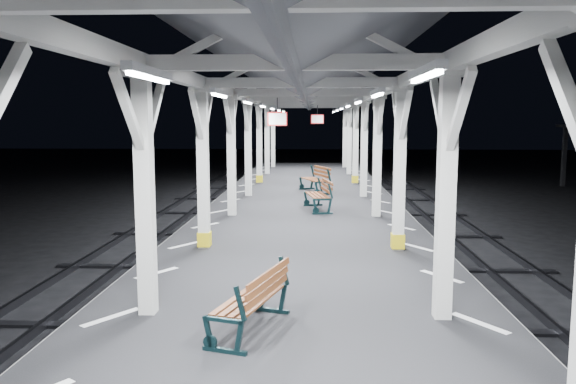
{
  "coord_description": "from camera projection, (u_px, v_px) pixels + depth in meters",
  "views": [
    {
      "loc": [
        0.26,
        -9.37,
        3.65
      ],
      "look_at": [
        -0.25,
        1.83,
        2.2
      ],
      "focal_mm": 35.0,
      "sensor_mm": 36.0,
      "label": 1
    }
  ],
  "objects": [
    {
      "name": "hazard_stripes_left",
      "position": [
        157.0,
        273.0,
        9.74
      ],
      "size": [
        1.0,
        48.0,
        0.01
      ],
      "primitive_type": "cube",
      "color": "silver",
      "rests_on": "platform"
    },
    {
      "name": "hazard_stripes_right",
      "position": [
        442.0,
        276.0,
        9.52
      ],
      "size": [
        1.0,
        48.0,
        0.01
      ],
      "primitive_type": "cube",
      "color": "silver",
      "rests_on": "platform"
    },
    {
      "name": "bench_mid",
      "position": [
        321.0,
        194.0,
        16.5
      ],
      "size": [
        0.88,
        1.71,
        0.88
      ],
      "rotation": [
        0.0,
        0.0,
        0.18
      ],
      "color": "black",
      "rests_on": "platform"
    },
    {
      "name": "ground",
      "position": [
        297.0,
        331.0,
        9.76
      ],
      "size": [
        120.0,
        120.0,
        0.0
      ],
      "primitive_type": "plane",
      "color": "black",
      "rests_on": "ground"
    },
    {
      "name": "platform",
      "position": [
        297.0,
        303.0,
        9.7
      ],
      "size": [
        6.0,
        50.0,
        1.0
      ],
      "primitive_type": "cube",
      "color": "black",
      "rests_on": "ground"
    },
    {
      "name": "bench_far",
      "position": [
        317.0,
        179.0,
        20.58
      ],
      "size": [
        1.19,
        1.83,
        0.93
      ],
      "rotation": [
        0.0,
        0.0,
        0.36
      ],
      "color": "black",
      "rests_on": "platform"
    },
    {
      "name": "track_left",
      "position": [
        17.0,
        322.0,
        9.98
      ],
      "size": [
        2.2,
        60.0,
        0.16
      ],
      "color": "#2D2D33",
      "rests_on": "ground"
    },
    {
      "name": "canopy",
      "position": [
        298.0,
        63.0,
        9.15
      ],
      "size": [
        5.4,
        49.0,
        4.65
      ],
      "color": "silver",
      "rests_on": "platform"
    },
    {
      "name": "bench_near",
      "position": [
        256.0,
        298.0,
        7.0
      ],
      "size": [
        0.96,
        1.6,
        0.82
      ],
      "rotation": [
        0.0,
        0.0,
        -0.29
      ],
      "color": "black",
      "rests_on": "platform"
    }
  ]
}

